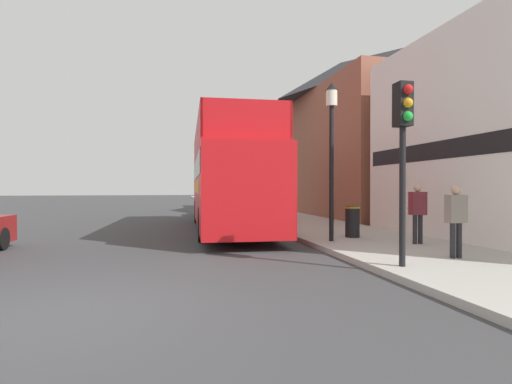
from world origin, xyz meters
TOP-DOWN VIEW (x-y plane):
  - ground_plane at (0.00, 21.00)m, footprint 144.00×144.00m
  - sidewalk at (7.25, 18.00)m, footprint 3.99×108.00m
  - brick_terrace_rear at (12.25, 18.61)m, footprint 6.00×17.36m
  - tour_bus at (3.63, 10.17)m, footprint 2.99×11.48m
  - parked_car_ahead_of_bus at (4.11, 17.97)m, footprint 1.86×4.57m
  - pedestrian_nearest at (7.44, 1.99)m, footprint 0.42×0.23m
  - pedestrian_second at (7.97, 4.13)m, footprint 0.43×0.24m
  - traffic_signal at (5.78, 1.39)m, footprint 0.28×0.42m
  - lamp_post_nearest at (5.91, 5.18)m, footprint 0.35×0.35m
  - lamp_post_second at (5.90, 13.63)m, footprint 0.35×0.35m
  - litter_bin at (6.90, 5.88)m, footprint 0.48×0.48m

SIDE VIEW (x-z plane):
  - ground_plane at x=0.00m, z-range 0.00..0.00m
  - sidewalk at x=7.25m, z-range 0.00..0.14m
  - parked_car_ahead_of_bus at x=4.11m, z-range -0.04..1.30m
  - litter_bin at x=6.90m, z-range 0.17..1.13m
  - pedestrian_nearest at x=7.44m, z-range 0.30..1.89m
  - pedestrian_second at x=7.97m, z-range 0.31..1.94m
  - tour_bus at x=3.63m, z-range -0.15..3.87m
  - traffic_signal at x=5.78m, z-range 0.97..4.54m
  - lamp_post_nearest at x=5.91m, z-range 1.01..5.56m
  - lamp_post_second at x=5.90m, z-range 1.02..5.66m
  - brick_terrace_rear at x=12.25m, z-range 0.00..9.81m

